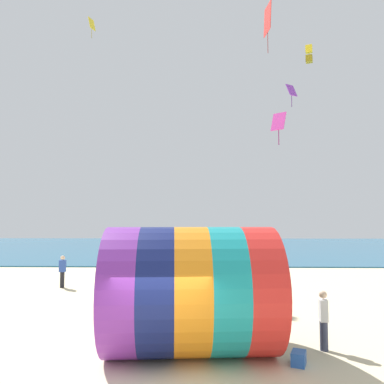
# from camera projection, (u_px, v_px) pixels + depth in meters

# --- Properties ---
(ground_plane) EXTENTS (120.00, 120.00, 0.00)m
(ground_plane) POSITION_uv_depth(u_px,v_px,m) (160.00, 384.00, 8.92)
(ground_plane) COLOR beige
(sea) EXTENTS (120.00, 40.00, 0.10)m
(sea) POSITION_uv_depth(u_px,v_px,m) (193.00, 247.00, 49.66)
(sea) COLOR #236084
(sea) RESTS_ON ground
(giant_inflatable_tube) EXTENTS (5.18, 4.04, 3.69)m
(giant_inflatable_tube) POSITION_uv_depth(u_px,v_px,m) (191.00, 290.00, 11.00)
(giant_inflatable_tube) COLOR purple
(giant_inflatable_tube) RESTS_ON ground
(kite_handler) EXTENTS (0.26, 0.38, 1.77)m
(kite_handler) POSITION_uv_depth(u_px,v_px,m) (324.00, 320.00, 11.26)
(kite_handler) COLOR #383D56
(kite_handler) RESTS_ON ground
(kite_purple_diamond) EXTENTS (0.61, 0.55, 1.21)m
(kite_purple_diamond) POSITION_uv_depth(u_px,v_px,m) (291.00, 91.00, 19.16)
(kite_purple_diamond) COLOR purple
(kite_magenta_diamond) EXTENTS (0.57, 0.53, 1.20)m
(kite_magenta_diamond) POSITION_uv_depth(u_px,v_px,m) (279.00, 122.00, 13.46)
(kite_magenta_diamond) COLOR #D1339E
(kite_yellow_box) EXTENTS (0.60, 0.60, 1.32)m
(kite_yellow_box) POSITION_uv_depth(u_px,v_px,m) (309.00, 54.00, 27.16)
(kite_yellow_box) COLOR yellow
(kite_red_diamond) EXTENTS (0.26, 1.09, 2.67)m
(kite_red_diamond) POSITION_uv_depth(u_px,v_px,m) (267.00, 19.00, 19.96)
(kite_red_diamond) COLOR red
(kite_yellow_diamond) EXTENTS (0.46, 0.68, 1.55)m
(kite_yellow_diamond) POSITION_uv_depth(u_px,v_px,m) (92.00, 24.00, 28.08)
(kite_yellow_diamond) COLOR yellow
(bystander_near_water) EXTENTS (0.37, 0.24, 1.81)m
(bystander_near_water) POSITION_uv_depth(u_px,v_px,m) (62.00, 271.00, 21.29)
(bystander_near_water) COLOR black
(bystander_near_water) RESTS_ON ground
(cooler_box) EXTENTS (0.53, 0.62, 0.36)m
(cooler_box) POSITION_uv_depth(u_px,v_px,m) (299.00, 358.00, 10.10)
(cooler_box) COLOR #2659B2
(cooler_box) RESTS_ON ground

